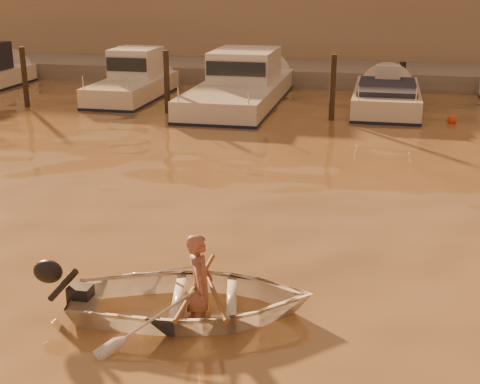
% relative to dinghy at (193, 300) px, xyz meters
% --- Properties ---
extents(ground_plane, '(160.00, 160.00, 0.00)m').
position_rel_dinghy_xyz_m(ground_plane, '(0.99, -0.98, -0.21)').
color(ground_plane, olive).
rests_on(ground_plane, ground).
extents(dinghy, '(3.60, 2.90, 0.66)m').
position_rel_dinghy_xyz_m(dinghy, '(0.00, 0.00, 0.00)').
color(dinghy, white).
rests_on(dinghy, ground_plane).
extents(person, '(0.45, 0.58, 1.44)m').
position_rel_dinghy_xyz_m(person, '(0.10, 0.02, 0.21)').
color(person, '#9F614F').
rests_on(person, dinghy).
extents(outboard_motor, '(0.96, 0.58, 0.70)m').
position_rel_dinghy_xyz_m(outboard_motor, '(-1.47, -0.31, 0.07)').
color(outboard_motor, black).
rests_on(outboard_motor, dinghy).
extents(oar_port, '(0.91, 1.94, 0.13)m').
position_rel_dinghy_xyz_m(oar_port, '(0.24, 0.05, 0.21)').
color(oar_port, brown).
rests_on(oar_port, dinghy).
extents(oar_starboard, '(0.14, 2.10, 0.13)m').
position_rel_dinghy_xyz_m(oar_starboard, '(0.05, 0.01, 0.21)').
color(oar_starboard, brown).
rests_on(oar_starboard, dinghy).
extents(moored_boat_1, '(1.92, 5.84, 1.75)m').
position_rel_dinghy_xyz_m(moored_boat_1, '(-6.54, 15.02, 0.41)').
color(moored_boat_1, beige).
rests_on(moored_boat_1, ground_plane).
extents(moored_boat_2, '(2.67, 8.80, 1.75)m').
position_rel_dinghy_xyz_m(moored_boat_2, '(-2.57, 15.02, 0.41)').
color(moored_boat_2, silver).
rests_on(moored_boat_2, ground_plane).
extents(moored_boat_3, '(2.10, 6.05, 0.95)m').
position_rel_dinghy_xyz_m(moored_boat_3, '(2.42, 15.02, 0.01)').
color(moored_boat_3, beige).
rests_on(moored_boat_3, ground_plane).
extents(piling_0, '(0.18, 0.18, 2.20)m').
position_rel_dinghy_xyz_m(piling_0, '(-9.51, 12.82, 0.69)').
color(piling_0, '#2D2319').
rests_on(piling_0, ground_plane).
extents(piling_1, '(0.18, 0.18, 2.20)m').
position_rel_dinghy_xyz_m(piling_1, '(-4.51, 12.82, 0.69)').
color(piling_1, '#2D2319').
rests_on(piling_1, ground_plane).
extents(piling_2, '(0.18, 0.18, 2.20)m').
position_rel_dinghy_xyz_m(piling_2, '(0.79, 12.82, 0.69)').
color(piling_2, '#2D2319').
rests_on(piling_2, ground_plane).
extents(fender_b, '(0.30, 0.30, 0.30)m').
position_rel_dinghy_xyz_m(fender_b, '(-6.88, 12.71, -0.11)').
color(fender_b, orange).
rests_on(fender_b, ground_plane).
extents(fender_c, '(0.30, 0.30, 0.30)m').
position_rel_dinghy_xyz_m(fender_c, '(-1.60, 12.13, -0.11)').
color(fender_c, white).
rests_on(fender_c, ground_plane).
extents(fender_d, '(0.30, 0.30, 0.30)m').
position_rel_dinghy_xyz_m(fender_d, '(4.41, 13.15, -0.11)').
color(fender_d, red).
rests_on(fender_d, ground_plane).
extents(quay, '(52.00, 4.00, 1.00)m').
position_rel_dinghy_xyz_m(quay, '(0.99, 20.52, -0.06)').
color(quay, gray).
rests_on(quay, ground_plane).
extents(waterfront_building, '(46.00, 7.00, 4.80)m').
position_rel_dinghy_xyz_m(waterfront_building, '(0.99, 26.02, 2.19)').
color(waterfront_building, '#9E8466').
rests_on(waterfront_building, quay).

